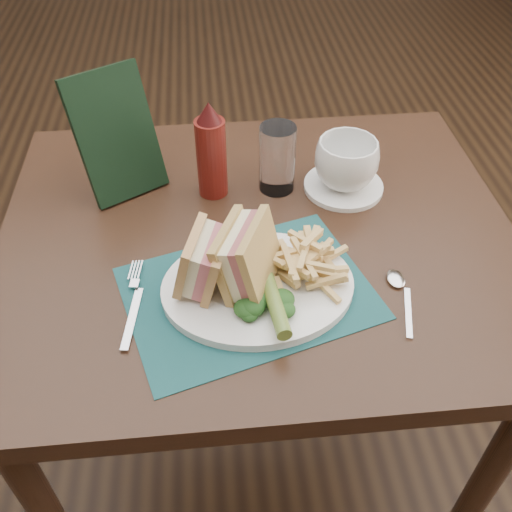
{
  "coord_description": "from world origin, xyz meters",
  "views": [
    {
      "loc": [
        -0.08,
        -1.25,
        1.4
      ],
      "look_at": [
        -0.01,
        -0.61,
        0.8
      ],
      "focal_mm": 40.0,
      "sensor_mm": 36.0,
      "label": 1
    }
  ],
  "objects_px": {
    "placemat": "(248,293)",
    "sandwich_half_a": "(190,258)",
    "sandwich_half_b": "(234,253)",
    "drinking_glass": "(277,159)",
    "plate": "(258,287)",
    "coffee_cup": "(346,164)",
    "check_presenter": "(116,135)",
    "ketchup_bottle": "(211,150)",
    "table_main": "(258,360)",
    "saucer": "(343,186)"
  },
  "relations": [
    {
      "from": "sandwich_half_a",
      "to": "ketchup_bottle",
      "type": "xyz_separation_m",
      "value": [
        0.04,
        0.25,
        0.03
      ]
    },
    {
      "from": "drinking_glass",
      "to": "sandwich_half_b",
      "type": "bearing_deg",
      "value": -110.83
    },
    {
      "from": "placemat",
      "to": "ketchup_bottle",
      "type": "bearing_deg",
      "value": 99.05
    },
    {
      "from": "sandwich_half_a",
      "to": "plate",
      "type": "bearing_deg",
      "value": 8.97
    },
    {
      "from": "table_main",
      "to": "saucer",
      "type": "bearing_deg",
      "value": 32.35
    },
    {
      "from": "plate",
      "to": "ketchup_bottle",
      "type": "bearing_deg",
      "value": 99.11
    },
    {
      "from": "plate",
      "to": "drinking_glass",
      "type": "bearing_deg",
      "value": 73.6
    },
    {
      "from": "sandwich_half_a",
      "to": "ketchup_bottle",
      "type": "distance_m",
      "value": 0.26
    },
    {
      "from": "sandwich_half_a",
      "to": "drinking_glass",
      "type": "bearing_deg",
      "value": 73.47
    },
    {
      "from": "sandwich_half_b",
      "to": "saucer",
      "type": "relative_size",
      "value": 0.77
    },
    {
      "from": "placemat",
      "to": "drinking_glass",
      "type": "height_order",
      "value": "drinking_glass"
    },
    {
      "from": "placemat",
      "to": "sandwich_half_a",
      "type": "relative_size",
      "value": 3.72
    },
    {
      "from": "sandwich_half_a",
      "to": "sandwich_half_b",
      "type": "relative_size",
      "value": 0.87
    },
    {
      "from": "ketchup_bottle",
      "to": "table_main",
      "type": "bearing_deg",
      "value": -59.63
    },
    {
      "from": "sandwich_half_a",
      "to": "check_presenter",
      "type": "bearing_deg",
      "value": 129.75
    },
    {
      "from": "table_main",
      "to": "check_presenter",
      "type": "bearing_deg",
      "value": 146.96
    },
    {
      "from": "placemat",
      "to": "sandwich_half_b",
      "type": "xyz_separation_m",
      "value": [
        -0.02,
        0.01,
        0.07
      ]
    },
    {
      "from": "sandwich_half_a",
      "to": "sandwich_half_b",
      "type": "height_order",
      "value": "sandwich_half_b"
    },
    {
      "from": "coffee_cup",
      "to": "ketchup_bottle",
      "type": "relative_size",
      "value": 0.63
    },
    {
      "from": "table_main",
      "to": "sandwich_half_a",
      "type": "height_order",
      "value": "sandwich_half_a"
    },
    {
      "from": "plate",
      "to": "sandwich_half_a",
      "type": "bearing_deg",
      "value": 169.54
    },
    {
      "from": "check_presenter",
      "to": "ketchup_bottle",
      "type": "bearing_deg",
      "value": -41.44
    },
    {
      "from": "placemat",
      "to": "coffee_cup",
      "type": "distance_m",
      "value": 0.33
    },
    {
      "from": "sandwich_half_b",
      "to": "coffee_cup",
      "type": "height_order",
      "value": "sandwich_half_b"
    },
    {
      "from": "sandwich_half_b",
      "to": "ketchup_bottle",
      "type": "relative_size",
      "value": 0.62
    },
    {
      "from": "placemat",
      "to": "drinking_glass",
      "type": "relative_size",
      "value": 2.85
    },
    {
      "from": "sandwich_half_b",
      "to": "drinking_glass",
      "type": "distance_m",
      "value": 0.27
    },
    {
      "from": "coffee_cup",
      "to": "drinking_glass",
      "type": "relative_size",
      "value": 0.9
    },
    {
      "from": "coffee_cup",
      "to": "check_presenter",
      "type": "xyz_separation_m",
      "value": [
        -0.41,
        0.05,
        0.06
      ]
    },
    {
      "from": "saucer",
      "to": "placemat",
      "type": "bearing_deg",
      "value": -128.72
    },
    {
      "from": "sandwich_half_a",
      "to": "ketchup_bottle",
      "type": "bearing_deg",
      "value": 96.53
    },
    {
      "from": "placemat",
      "to": "sandwich_half_b",
      "type": "bearing_deg",
      "value": 142.88
    },
    {
      "from": "table_main",
      "to": "ketchup_bottle",
      "type": "relative_size",
      "value": 4.84
    },
    {
      "from": "check_presenter",
      "to": "placemat",
      "type": "bearing_deg",
      "value": -85.8
    },
    {
      "from": "table_main",
      "to": "sandwich_half_a",
      "type": "relative_size",
      "value": 9.02
    },
    {
      "from": "check_presenter",
      "to": "plate",
      "type": "bearing_deg",
      "value": -83.55
    },
    {
      "from": "placemat",
      "to": "check_presenter",
      "type": "xyz_separation_m",
      "value": [
        -0.21,
        0.3,
        0.11
      ]
    },
    {
      "from": "coffee_cup",
      "to": "ketchup_bottle",
      "type": "distance_m",
      "value": 0.25
    },
    {
      "from": "drinking_glass",
      "to": "ketchup_bottle",
      "type": "xyz_separation_m",
      "value": [
        -0.12,
        -0.0,
        0.03
      ]
    },
    {
      "from": "plate",
      "to": "coffee_cup",
      "type": "bearing_deg",
      "value": 49.79
    },
    {
      "from": "sandwich_half_b",
      "to": "coffee_cup",
      "type": "distance_m",
      "value": 0.33
    },
    {
      "from": "plate",
      "to": "sandwich_half_b",
      "type": "bearing_deg",
      "value": 158.82
    },
    {
      "from": "coffee_cup",
      "to": "placemat",
      "type": "bearing_deg",
      "value": -128.72
    },
    {
      "from": "table_main",
      "to": "drinking_glass",
      "type": "bearing_deg",
      "value": 69.3
    },
    {
      "from": "table_main",
      "to": "coffee_cup",
      "type": "height_order",
      "value": "coffee_cup"
    },
    {
      "from": "saucer",
      "to": "drinking_glass",
      "type": "relative_size",
      "value": 1.15
    },
    {
      "from": "saucer",
      "to": "ketchup_bottle",
      "type": "distance_m",
      "value": 0.26
    },
    {
      "from": "sandwich_half_b",
      "to": "saucer",
      "type": "xyz_separation_m",
      "value": [
        0.22,
        0.24,
        -0.07
      ]
    },
    {
      "from": "placemat",
      "to": "coffee_cup",
      "type": "bearing_deg",
      "value": 51.28
    },
    {
      "from": "ketchup_bottle",
      "to": "coffee_cup",
      "type": "bearing_deg",
      "value": -3.16
    }
  ]
}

